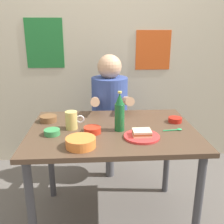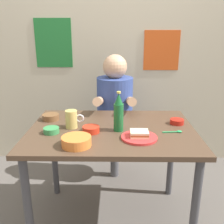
# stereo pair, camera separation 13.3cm
# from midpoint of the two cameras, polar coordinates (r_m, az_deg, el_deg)

# --- Properties ---
(ground_plane) EXTENTS (6.00, 6.00, 0.00)m
(ground_plane) POSITION_cam_midpoint_polar(r_m,az_deg,el_deg) (2.11, -1.86, -22.74)
(ground_plane) COLOR #59544F
(wall_back) EXTENTS (4.40, 0.09, 2.60)m
(wall_back) POSITION_cam_midpoint_polar(r_m,az_deg,el_deg) (2.66, -2.98, 16.22)
(wall_back) COLOR #BCB299
(wall_back) RESTS_ON ground
(dining_table) EXTENTS (1.10, 0.80, 0.74)m
(dining_table) POSITION_cam_midpoint_polar(r_m,az_deg,el_deg) (1.76, -2.07, -6.53)
(dining_table) COLOR #4C3828
(dining_table) RESTS_ON ground
(stool) EXTENTS (0.34, 0.34, 0.45)m
(stool) POSITION_cam_midpoint_polar(r_m,az_deg,el_deg) (2.46, -2.06, -6.82)
(stool) COLOR #4C4C51
(stool) RESTS_ON ground
(person_seated) EXTENTS (0.33, 0.56, 0.72)m
(person_seated) POSITION_cam_midpoint_polar(r_m,az_deg,el_deg) (2.30, -2.17, 2.53)
(person_seated) COLOR #33478C
(person_seated) RESTS_ON stool
(plate_orange) EXTENTS (0.22, 0.22, 0.01)m
(plate_orange) POSITION_cam_midpoint_polar(r_m,az_deg,el_deg) (1.58, 4.18, -5.46)
(plate_orange) COLOR red
(plate_orange) RESTS_ON dining_table
(sandwich) EXTENTS (0.11, 0.09, 0.04)m
(sandwich) POSITION_cam_midpoint_polar(r_m,az_deg,el_deg) (1.57, 4.20, -4.63)
(sandwich) COLOR beige
(sandwich) RESTS_ON plate_orange
(beer_mug) EXTENTS (0.13, 0.08, 0.12)m
(beer_mug) POSITION_cam_midpoint_polar(r_m,az_deg,el_deg) (1.73, -11.06, -1.82)
(beer_mug) COLOR #D1BC66
(beer_mug) RESTS_ON dining_table
(beer_bottle) EXTENTS (0.06, 0.06, 0.26)m
(beer_bottle) POSITION_cam_midpoint_polar(r_m,az_deg,el_deg) (1.65, -0.61, -0.27)
(beer_bottle) COLOR #19602D
(beer_bottle) RESTS_ON dining_table
(condiment_bowl_brown) EXTENTS (0.12, 0.12, 0.04)m
(condiment_bowl_brown) POSITION_cam_midpoint_polar(r_m,az_deg,el_deg) (1.92, -15.83, -1.40)
(condiment_bowl_brown) COLOR brown
(condiment_bowl_brown) RESTS_ON dining_table
(sauce_bowl_chili) EXTENTS (0.11, 0.11, 0.04)m
(sauce_bowl_chili) POSITION_cam_midpoint_polar(r_m,az_deg,el_deg) (1.65, -6.66, -3.94)
(sauce_bowl_chili) COLOR red
(sauce_bowl_chili) RESTS_ON dining_table
(sambal_bowl_red) EXTENTS (0.10, 0.10, 0.03)m
(sambal_bowl_red) POSITION_cam_midpoint_polar(r_m,az_deg,el_deg) (1.87, 11.80, -1.68)
(sambal_bowl_red) COLOR #B21E14
(sambal_bowl_red) RESTS_ON dining_table
(soup_bowl_orange) EXTENTS (0.17, 0.17, 0.05)m
(soup_bowl_orange) POSITION_cam_midpoint_polar(r_m,az_deg,el_deg) (1.47, -9.52, -6.58)
(soup_bowl_orange) COLOR orange
(soup_bowl_orange) RESTS_ON dining_table
(dip_bowl_green) EXTENTS (0.10, 0.10, 0.03)m
(dip_bowl_green) POSITION_cam_midpoint_polar(r_m,az_deg,el_deg) (1.68, -15.35, -4.28)
(dip_bowl_green) COLOR #388C4C
(dip_bowl_green) RESTS_ON dining_table
(spoon) EXTENTS (0.13, 0.03, 0.01)m
(spoon) POSITION_cam_midpoint_polar(r_m,az_deg,el_deg) (1.73, 11.82, -3.89)
(spoon) COLOR #26A559
(spoon) RESTS_ON dining_table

